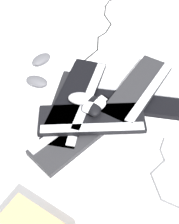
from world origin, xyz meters
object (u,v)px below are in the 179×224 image
Objects in this scene: keyboard_2 at (69,108)px; keyboard_5 at (139,89)px; mouse_0 at (37,81)px; mouse_2 at (81,99)px; keyboard_3 at (92,119)px; mouse_1 at (94,106)px; keyboard_4 at (78,94)px; mouse_3 at (94,106)px; keyboard_1 at (134,100)px; mouse_4 at (41,59)px; keyboard_0 at (79,132)px.

keyboard_5 is at bearing 112.48° from keyboard_2.
mouse_0 is 1.00× the size of mouse_2.
keyboard_3 reaches higher than mouse_0.
keyboard_4 is at bearing 29.84° from mouse_1.
mouse_3 is at bearing 174.36° from keyboard_3.
keyboard_1 is at bearing -65.16° from mouse_1.
keyboard_0 is at bearing -113.67° from mouse_4.
mouse_1 is 0.46m from mouse_4.
keyboard_2 is (0.08, -0.28, 0.00)m from keyboard_1.
keyboard_0 is 0.35m from keyboard_5.
mouse_1 is (0.16, -0.19, 0.04)m from keyboard_5.
keyboard_2 is 0.09m from mouse_2.
keyboard_2 is 0.23m from mouse_0.
keyboard_2 is at bearing -28.33° from keyboard_4.
keyboard_1 is 0.47m from mouse_0.
keyboard_0 is 0.95× the size of keyboard_4.
mouse_1 reaches higher than mouse_0.
mouse_3 is 1.00× the size of mouse_4.
keyboard_5 is at bearing 158.19° from keyboard_1.
mouse_0 is 1.00× the size of mouse_3.
keyboard_1 is 0.97× the size of keyboard_5.
mouse_4 reaches higher than keyboard_1.
keyboard_4 is 4.17× the size of mouse_4.
keyboard_3 is 0.99× the size of keyboard_5.
keyboard_0 is 0.31m from keyboard_1.
mouse_1 is (0.18, 0.29, 0.06)m from mouse_0.
keyboard_4 is 0.13m from mouse_3.
keyboard_3 is at bearing 49.08° from mouse_3.
mouse_0 is at bearing -139.01° from mouse_4.
keyboard_3 is 4.17× the size of mouse_1.
mouse_4 is at bearing -114.94° from keyboard_1.
mouse_1 is (-0.09, 0.05, 0.07)m from keyboard_0.
mouse_3 is at bearing 150.85° from keyboard_0.
keyboard_1 is at bearing -21.81° from keyboard_5.
mouse_2 is at bearing -145.34° from keyboard_3.
mouse_2 is (0.00, 0.05, 0.07)m from keyboard_2.
mouse_3 reaches higher than keyboard_5.
keyboard_3 and keyboard_5 have the same top height.
mouse_1 is 1.00× the size of mouse_2.
mouse_3 is (0.03, 0.06, 0.00)m from mouse_2.
keyboard_2 is at bearing -22.60° from mouse_0.
mouse_3 is at bearing -49.53° from keyboard_5.
mouse_3 reaches higher than keyboard_2.
keyboard_0 is 3.98× the size of mouse_3.
keyboard_3 is 0.28m from keyboard_5.
keyboard_0 is 0.19m from keyboard_4.
mouse_2 reaches higher than keyboard_1.
keyboard_4 reaches higher than keyboard_0.
keyboard_3 is (0.16, -0.17, 0.03)m from keyboard_1.
keyboard_5 is 4.20× the size of mouse_1.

